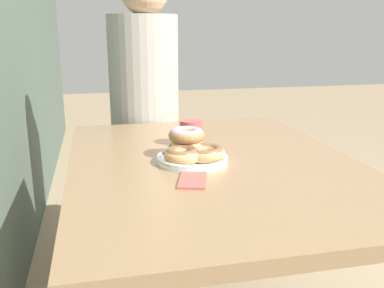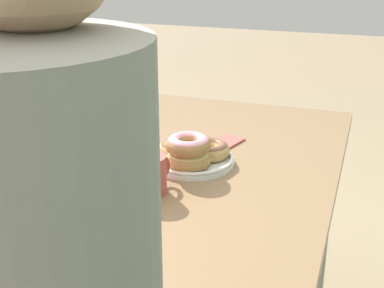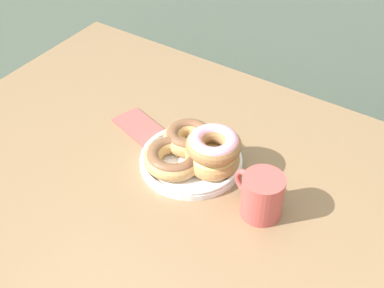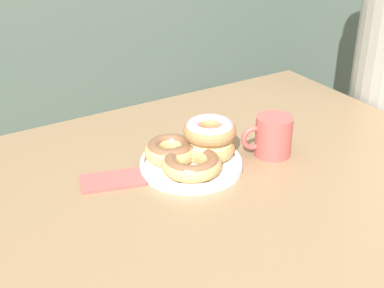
% 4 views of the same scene
% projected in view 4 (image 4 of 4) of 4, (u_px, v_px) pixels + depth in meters
% --- Properties ---
extents(dining_table, '(1.24, 0.92, 0.76)m').
position_uv_depth(dining_table, '(208.00, 210.00, 1.18)').
color(dining_table, '#846647').
rests_on(dining_table, ground_plane).
extents(donut_plate, '(0.25, 0.24, 0.10)m').
position_uv_depth(donut_plate, '(195.00, 151.00, 1.19)').
color(donut_plate, white).
rests_on(donut_plate, dining_table).
extents(coffee_mug, '(0.12, 0.09, 0.10)m').
position_uv_depth(coffee_mug, '(272.00, 136.00, 1.24)').
color(coffee_mug, '#B74C47').
rests_on(coffee_mug, dining_table).
extents(napkin, '(0.15, 0.11, 0.01)m').
position_uv_depth(napkin, '(113.00, 180.00, 1.15)').
color(napkin, '#BC4C47').
rests_on(napkin, dining_table).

